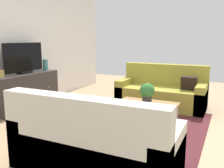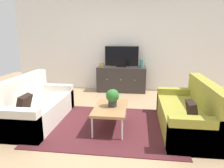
% 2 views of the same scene
% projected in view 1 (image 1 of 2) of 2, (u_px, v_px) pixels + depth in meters
% --- Properties ---
extents(ground_plane, '(10.00, 10.00, 0.00)m').
position_uv_depth(ground_plane, '(133.00, 127.00, 3.95)').
color(ground_plane, tan).
extents(wall_back, '(6.40, 0.12, 2.70)m').
position_uv_depth(wall_back, '(11.00, 41.00, 4.80)').
color(wall_back, white).
rests_on(wall_back, ground_plane).
extents(area_rug, '(2.50, 1.90, 0.01)m').
position_uv_depth(area_rug, '(142.00, 128.00, 3.88)').
color(area_rug, '#4C1E23').
rests_on(area_rug, ground_plane).
extents(couch_left_side, '(0.83, 1.75, 0.86)m').
position_uv_depth(couch_left_side, '(93.00, 146.00, 2.58)').
color(couch_left_side, beige).
rests_on(couch_left_side, ground_plane).
extents(couch_right_side, '(0.83, 1.75, 0.86)m').
position_uv_depth(couch_right_side, '(162.00, 93.00, 5.12)').
color(couch_right_side, olive).
rests_on(couch_right_side, ground_plane).
extents(coffee_table, '(0.56, 0.93, 0.40)m').
position_uv_depth(coffee_table, '(147.00, 105.00, 3.83)').
color(coffee_table, '#A37547').
rests_on(coffee_table, ground_plane).
extents(potted_plant, '(0.23, 0.23, 0.31)m').
position_uv_depth(potted_plant, '(147.00, 92.00, 3.83)').
color(potted_plant, '#2D2D2D').
rests_on(potted_plant, coffee_table).
extents(tv_console, '(1.41, 0.47, 0.72)m').
position_uv_depth(tv_console, '(27.00, 91.00, 4.89)').
color(tv_console, '#332D2B').
rests_on(tv_console, ground_plane).
extents(flat_screen_tv, '(0.96, 0.16, 0.59)m').
position_uv_depth(flat_screen_tv, '(24.00, 58.00, 4.78)').
color(flat_screen_tv, black).
rests_on(flat_screen_tv, tv_console).
extents(glass_vase, '(0.11, 0.11, 0.23)m').
position_uv_depth(glass_vase, '(45.00, 65.00, 5.32)').
color(glass_vase, teal).
rests_on(glass_vase, tv_console).
extents(mantel_clock, '(0.11, 0.07, 0.13)m').
position_uv_depth(mantel_clock, '(0.00, 74.00, 4.29)').
color(mantel_clock, tan).
rests_on(mantel_clock, tv_console).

